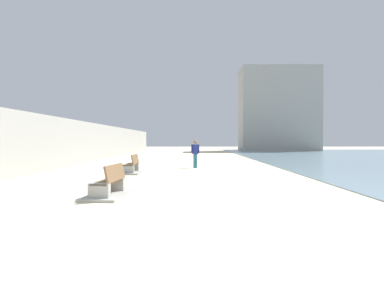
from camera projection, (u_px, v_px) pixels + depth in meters
name	position (u px, v px, depth m)	size (l,w,h in m)	color
ground_plane	(182.00, 162.00, 25.92)	(120.00, 120.00, 0.00)	beige
seawall	(83.00, 142.00, 25.88)	(0.80, 64.00, 3.06)	#9E9E99
bench_near	(107.00, 189.00, 10.26)	(1.29, 2.19, 0.98)	#9E9E99
bench_far	(130.00, 169.00, 17.49)	(1.12, 2.11, 0.98)	#9E9E99
person_walking	(194.00, 152.00, 20.76)	(0.50, 0.28, 1.69)	teal
harbor_building	(277.00, 110.00, 53.89)	(12.00, 6.00, 13.07)	#9E9E99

